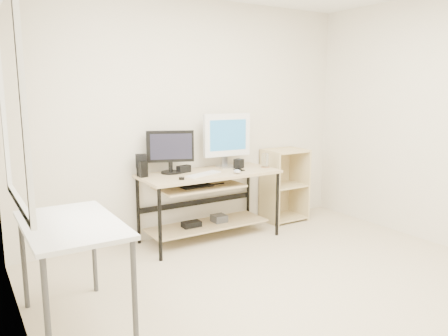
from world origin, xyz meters
TOP-DOWN VIEW (x-y plane):
  - room at (-0.14, 0.04)m, footprint 4.01×4.01m
  - desk at (-0.03, 1.66)m, footprint 1.50×0.65m
  - side_table at (-1.68, 0.60)m, footprint 0.60×1.00m
  - shelf_unit at (1.15, 1.82)m, footprint 0.50×0.40m
  - black_monitor at (-0.38, 1.82)m, footprint 0.48×0.23m
  - white_imac at (0.32, 1.82)m, footprint 0.57×0.18m
  - keyboard at (-0.12, 1.56)m, footprint 0.44×0.26m
  - mouse at (0.22, 1.45)m, footprint 0.11×0.14m
  - center_speaker at (-0.24, 1.79)m, footprint 0.17×0.11m
  - speaker_left at (-0.68, 1.87)m, footprint 0.14×0.14m
  - speaker_right at (0.40, 1.69)m, footprint 0.11×0.11m
  - audio_controller at (-0.70, 1.78)m, footprint 0.09×0.07m
  - volume_puck at (-0.42, 1.47)m, footprint 0.07×0.07m
  - smartphone at (0.34, 1.58)m, footprint 0.07×0.13m
  - coaster at (0.69, 1.58)m, footprint 0.13×0.13m
  - drinking_glass at (0.69, 1.58)m, footprint 0.10×0.10m

SIDE VIEW (x-z plane):
  - shelf_unit at x=1.15m, z-range 0.00..0.90m
  - desk at x=-0.03m, z-range 0.16..0.91m
  - side_table at x=-1.68m, z-range 0.30..1.05m
  - coaster at x=0.69m, z-range 0.75..0.76m
  - smartphone at x=0.34m, z-range 0.75..0.76m
  - keyboard at x=-0.12m, z-range 0.75..0.76m
  - volume_puck at x=-0.42m, z-range 0.75..0.77m
  - mouse at x=0.22m, z-range 0.75..0.79m
  - center_speaker at x=-0.24m, z-range 0.75..0.83m
  - speaker_right at x=0.40m, z-range 0.75..0.85m
  - audio_controller at x=-0.70m, z-range 0.75..0.92m
  - drinking_glass at x=0.69m, z-range 0.76..0.91m
  - speaker_left at x=-0.68m, z-range 0.76..0.98m
  - black_monitor at x=-0.38m, z-range 0.78..1.24m
  - white_imac at x=0.32m, z-range 0.80..1.41m
  - room at x=-0.14m, z-range 0.01..2.63m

